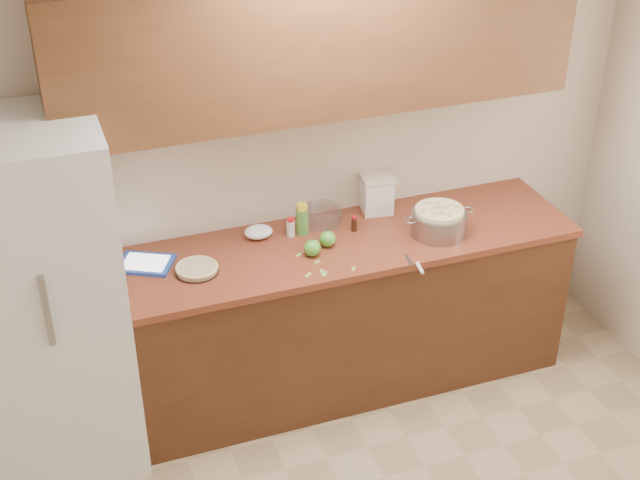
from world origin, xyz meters
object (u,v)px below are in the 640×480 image
object	(u,v)px
colander	(439,222)
flour_canister	(377,193)
pie	(197,269)
tablet	(146,264)

from	to	relation	value
colander	flour_canister	xyz separation A→B (m)	(-0.21, 0.34, 0.04)
pie	colander	size ratio (longest dim) A/B	0.56
pie	flour_canister	size ratio (longest dim) A/B	1.03
colander	tablet	world-z (taller)	colander
pie	colander	xyz separation A→B (m)	(1.29, -0.06, 0.05)
pie	flour_canister	world-z (taller)	flour_canister
colander	flour_canister	world-z (taller)	flour_canister
tablet	colander	bearing A→B (deg)	19.82
colander	tablet	size ratio (longest dim) A/B	1.20
tablet	pie	bearing A→B (deg)	-5.41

